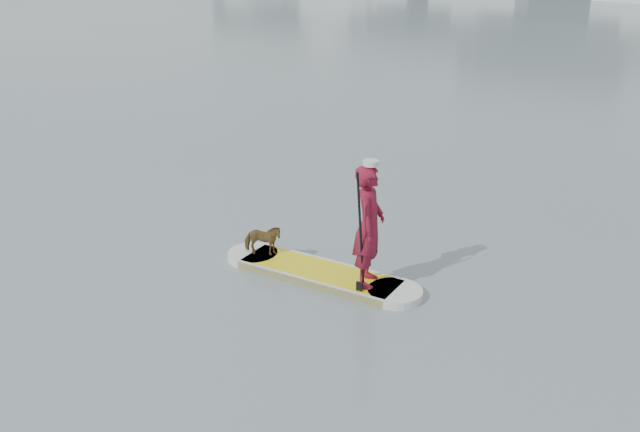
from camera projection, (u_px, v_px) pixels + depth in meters
The scene contains 6 objects.
ground at pixel (283, 178), 15.07m from camera, with size 140.00×140.00×0.00m, color slate.
paddleboard at pixel (320, 273), 10.79m from camera, with size 3.30×0.88×0.12m.
paddler at pixel (369, 226), 10.05m from camera, with size 0.65×0.43×1.79m, color maroon.
white_cap at pixel (371, 163), 9.70m from camera, with size 0.22×0.22×0.07m, color silver.
dog at pixel (263, 240), 11.17m from camera, with size 0.28×0.60×0.51m, color #55391D.
paddle at pixel (360, 248), 9.89m from camera, with size 0.10×0.30×2.00m.
Camera 1 is at (8.34, -11.59, 4.94)m, focal length 40.00 mm.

